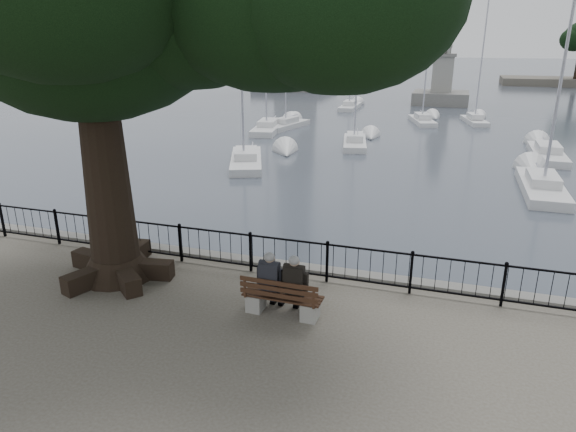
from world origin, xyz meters
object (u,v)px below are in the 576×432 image
at_px(person_right, 296,287).
at_px(person_left, 272,283).
at_px(bench, 282,302).
at_px(lion_monument, 442,84).

bearing_deg(person_right, person_left, 178.79).
xyz_separation_m(bench, lion_monument, (1.53, 49.31, 0.79)).
distance_m(bench, person_left, 0.45).
distance_m(bench, person_right, 0.46).
bearing_deg(bench, lion_monument, 88.22).
height_order(bench, person_right, person_right).
height_order(person_left, person_right, same).
bearing_deg(person_right, bench, -161.91).
xyz_separation_m(person_left, person_right, (0.55, -0.01, 0.00)).
relative_size(person_left, lion_monument, 0.17).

